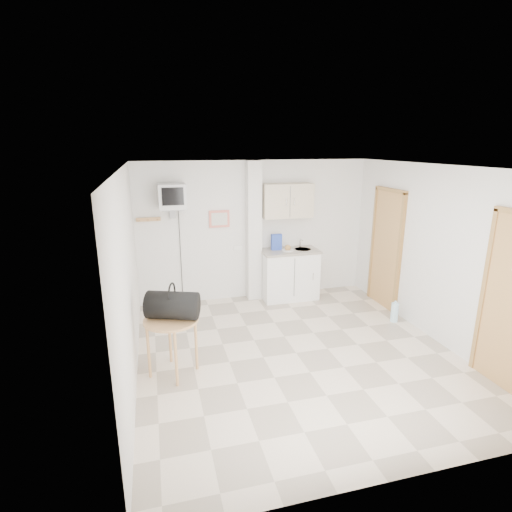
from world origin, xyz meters
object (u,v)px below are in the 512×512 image
object	(u,v)px
duffel_bag	(172,305)
water_bottle	(395,312)
round_table	(171,326)
crt_television	(172,197)

from	to	relation	value
duffel_bag	water_bottle	size ratio (longest dim) A/B	1.96
water_bottle	round_table	bearing A→B (deg)	-169.84
duffel_bag	water_bottle	world-z (taller)	duffel_bag
crt_television	round_table	bearing A→B (deg)	-95.45
round_table	duffel_bag	xyz separation A→B (m)	(0.03, 0.01, 0.27)
duffel_bag	round_table	bearing A→B (deg)	-138.12
round_table	duffel_bag	world-z (taller)	duffel_bag
round_table	crt_television	bearing A→B (deg)	84.55
crt_television	duffel_bag	xyz separation A→B (m)	(-0.17, -2.09, -1.03)
duffel_bag	crt_television	bearing A→B (deg)	105.88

